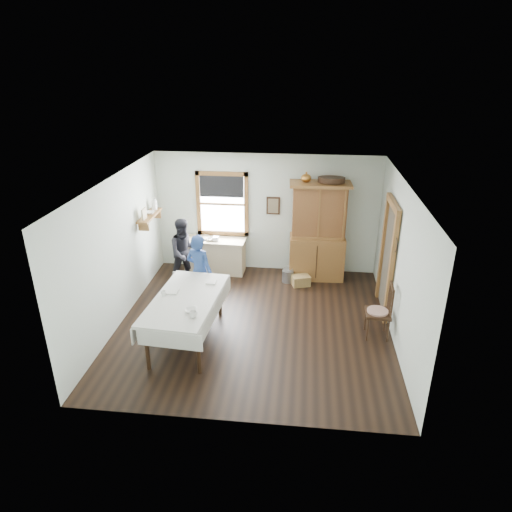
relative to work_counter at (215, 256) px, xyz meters
name	(u,v)px	position (x,y,z in m)	size (l,w,h in m)	color
room	(254,258)	(1.15, -2.18, 0.95)	(5.01, 5.01, 2.70)	black
window	(222,200)	(0.15, 0.29, 1.24)	(1.18, 0.07, 1.48)	white
doorway	(388,255)	(3.61, -1.33, 0.76)	(0.09, 1.14, 2.22)	#413A2E
wall_shelf	(150,214)	(-1.22, -0.64, 1.17)	(0.24, 1.00, 0.44)	#9A672F
framed_picture	(273,206)	(1.30, 0.28, 1.15)	(0.30, 0.04, 0.40)	black
rug_beater	(396,238)	(3.60, -1.88, 1.32)	(0.27, 0.27, 0.01)	black
work_counter	(215,256)	(0.00, 0.00, 0.00)	(1.39, 0.53, 0.80)	tan
china_hutch	(318,232)	(2.31, -0.04, 0.70)	(1.29, 0.61, 2.19)	#9A672F
dining_table	(187,319)	(0.05, -2.79, 0.01)	(1.09, 2.07, 0.83)	silver
spindle_chair	(378,311)	(3.36, -2.32, 0.11)	(0.47, 0.47, 1.03)	black
pail	(288,276)	(1.70, -0.34, -0.26)	(0.25, 0.25, 0.27)	gray
wicker_basket	(301,280)	(1.99, -0.49, -0.29)	(0.38, 0.27, 0.22)	olive
woman_blue	(200,275)	(0.03, -1.66, 0.32)	(0.52, 0.34, 1.43)	navy
figure_dark	(185,254)	(-0.52, -0.66, 0.29)	(0.67, 0.52, 1.38)	black
table_cup_a	(193,314)	(0.33, -3.39, 0.48)	(0.13, 0.13, 0.10)	white
table_cup_b	(163,293)	(-0.35, -2.76, 0.47)	(0.10, 0.10, 0.09)	white
table_bowl	(191,310)	(0.25, -3.23, 0.46)	(0.22, 0.22, 0.06)	white
counter_book	(201,238)	(-0.32, 0.03, 0.41)	(0.18, 0.25, 0.02)	#6E6149
counter_bowl	(210,239)	(-0.09, -0.07, 0.43)	(0.18, 0.18, 0.06)	white
shelf_bowl	(150,213)	(-1.22, -0.63, 1.20)	(0.22, 0.22, 0.05)	white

